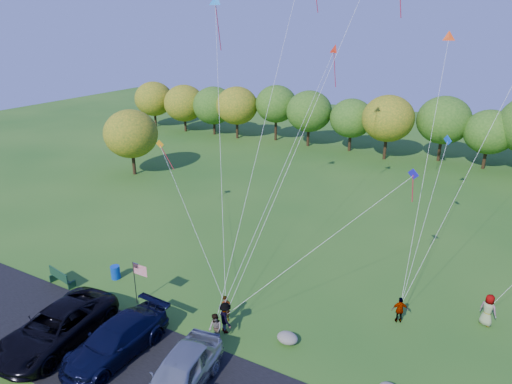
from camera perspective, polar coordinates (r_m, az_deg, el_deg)
ground at (r=25.52m, az=-6.17°, el=-16.77°), size 140.00×140.00×0.00m
asphalt_lane at (r=23.15m, az=-12.28°, el=-21.72°), size 44.00×6.00×0.06m
treeline at (r=54.99m, az=15.24°, el=8.76°), size 76.74×28.22×8.63m
minivan_dark at (r=26.01m, az=-23.68°, el=-15.22°), size 3.58×6.77×1.81m
minivan_navy at (r=24.28m, az=-17.09°, el=-17.25°), size 2.63×5.91×1.69m
minivan_silver at (r=21.71m, az=-9.50°, el=-21.54°), size 2.90×5.63×1.83m
flyer_a at (r=25.63m, az=-3.80°, el=-14.36°), size 0.64×0.67×1.55m
flyer_b at (r=24.25m, az=-5.11°, el=-16.61°), size 0.99×0.93×1.62m
flyer_c at (r=24.81m, az=-3.87°, el=-15.40°), size 1.30×1.18×1.76m
flyer_d at (r=26.69m, az=17.55°, el=-13.87°), size 0.96×0.72×1.52m
flyer_e at (r=28.14m, az=27.00°, el=-13.00°), size 1.05×0.88×1.84m
park_bench at (r=31.13m, az=-23.28°, el=-9.75°), size 2.02×0.66×1.12m
trash_barrel at (r=30.82m, az=-17.16°, el=-9.57°), size 0.58×0.58×0.87m
flag_assembly at (r=26.96m, az=-14.54°, el=-9.85°), size 1.01×0.66×2.75m
boulder_near at (r=24.48m, az=3.95°, el=-17.74°), size 1.11×0.87×0.55m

